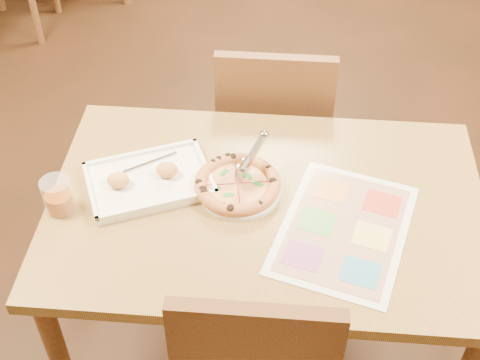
# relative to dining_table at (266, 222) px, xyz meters

# --- Properties ---
(room) EXTENTS (7.00, 7.00, 7.00)m
(room) POSITION_rel_dining_table_xyz_m (0.00, 0.00, 0.72)
(room) COLOR black
(room) RESTS_ON ground
(dining_table) EXTENTS (1.30, 0.85, 0.72)m
(dining_table) POSITION_rel_dining_table_xyz_m (0.00, 0.00, 0.00)
(dining_table) COLOR olive
(dining_table) RESTS_ON ground
(chair_far) EXTENTS (0.42, 0.42, 0.47)m
(chair_far) POSITION_rel_dining_table_xyz_m (-0.00, 0.60, -0.07)
(chair_far) COLOR brown
(chair_far) RESTS_ON ground
(plate) EXTENTS (0.29, 0.29, 0.01)m
(plate) POSITION_rel_dining_table_xyz_m (-0.08, 0.04, 0.09)
(plate) COLOR white
(plate) RESTS_ON dining_table
(pizza) EXTENTS (0.26, 0.26, 0.04)m
(pizza) POSITION_rel_dining_table_xyz_m (-0.09, 0.04, 0.11)
(pizza) COLOR #D78549
(pizza) RESTS_ON plate
(pizza_cutter) EXTENTS (0.09, 0.16, 0.10)m
(pizza_cutter) POSITION_rel_dining_table_xyz_m (-0.06, 0.09, 0.18)
(pizza_cutter) COLOR silver
(pizza_cutter) RESTS_ON pizza
(appetizer_tray) EXTENTS (0.44, 0.38, 0.06)m
(appetizer_tray) POSITION_rel_dining_table_xyz_m (-0.36, 0.05, 0.10)
(appetizer_tray) COLOR white
(appetizer_tray) RESTS_ON dining_table
(glass_tumbler) EXTENTS (0.09, 0.09, 0.11)m
(glass_tumbler) POSITION_rel_dining_table_xyz_m (-0.60, -0.08, 0.13)
(glass_tumbler) COLOR #90420B
(glass_tumbler) RESTS_ON dining_table
(menu) EXTENTS (0.46, 0.56, 0.00)m
(menu) POSITION_rel_dining_table_xyz_m (0.23, -0.09, 0.09)
(menu) COLOR silver
(menu) RESTS_ON dining_table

